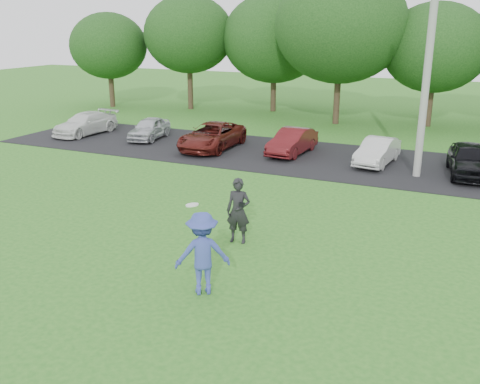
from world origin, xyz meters
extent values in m
plane|color=#296D1F|center=(0.00, 0.00, 0.00)|extent=(100.00, 100.00, 0.00)
cube|color=black|center=(0.00, 13.00, 0.01)|extent=(32.00, 6.50, 0.03)
cylinder|color=#989994|center=(3.73, 11.81, 4.63)|extent=(0.28, 0.28, 9.26)
imported|color=#3A48A4|center=(0.58, 0.24, 0.93)|extent=(1.39, 1.25, 1.87)
cylinder|color=white|center=(0.50, -0.01, 2.11)|extent=(0.27, 0.27, 0.07)
imported|color=black|center=(0.11, 3.14, 0.89)|extent=(0.71, 0.52, 1.78)
cube|color=black|center=(0.29, 2.96, 1.15)|extent=(0.15, 0.12, 0.10)
imported|color=silver|center=(-13.24, 13.01, 0.59)|extent=(1.92, 3.97, 1.12)
imported|color=silver|center=(-9.48, 13.36, 0.57)|extent=(1.74, 3.31, 1.07)
imported|color=#571713|center=(-5.60, 12.73, 0.63)|extent=(2.07, 4.33, 1.19)
imported|color=#541215|center=(-1.83, 13.27, 0.59)|extent=(1.45, 3.51, 1.13)
imported|color=silver|center=(1.98, 13.03, 0.56)|extent=(1.49, 3.35, 1.07)
imported|color=black|center=(5.54, 12.72, 0.66)|extent=(1.98, 3.85, 1.25)
cylinder|color=#38281C|center=(-18.00, 21.60, 1.10)|extent=(0.36, 0.36, 2.20)
ellipsoid|color=#214C19|center=(-18.00, 21.60, 4.15)|extent=(5.20, 5.20, 4.42)
cylinder|color=#38281C|center=(-12.50, 23.00, 1.35)|extent=(0.36, 0.36, 2.70)
ellipsoid|color=#214C19|center=(-12.50, 23.00, 4.93)|extent=(5.94, 5.94, 5.05)
cylinder|color=#38281C|center=(-7.00, 24.40, 1.10)|extent=(0.36, 0.36, 2.20)
ellipsoid|color=#214C19|center=(-7.00, 24.40, 4.71)|extent=(6.68, 6.68, 5.68)
cylinder|color=#38281C|center=(-2.00, 21.60, 1.35)|extent=(0.36, 0.36, 2.70)
ellipsoid|color=#214C19|center=(-2.00, 21.60, 5.48)|extent=(7.42, 7.42, 6.31)
cylinder|color=#38281C|center=(3.00, 23.00, 1.10)|extent=(0.36, 0.36, 2.20)
ellipsoid|color=#214C19|center=(3.00, 23.00, 4.36)|extent=(5.76, 5.76, 4.90)
camera|label=1|loc=(5.67, -9.08, 5.70)|focal=40.00mm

